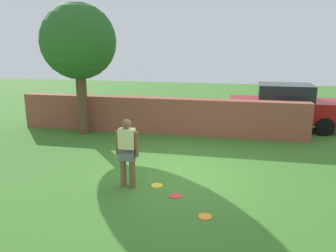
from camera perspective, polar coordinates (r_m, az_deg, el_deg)
The scene contains 8 objects.
ground_plane at distance 8.70m, azimuth 2.06°, elevation -8.18°, with size 40.00×40.00×0.00m, color #3D7528.
brick_wall at distance 12.46m, azimuth -1.65°, elevation 1.81°, with size 10.62×0.50×1.31m, color brown.
tree at distance 12.48m, azimuth -14.87°, elevation 13.47°, with size 2.63×2.63×4.62m.
person at distance 7.75m, azimuth -6.91°, elevation -4.04°, with size 0.54×0.22×1.62m.
car at distance 13.87m, azimuth 18.98°, elevation 3.17°, with size 4.22×1.97×1.72m.
frisbee_yellow at distance 8.05m, azimuth -1.89°, elevation -10.00°, with size 0.27×0.27×0.02m, color yellow.
frisbee_red at distance 7.54m, azimuth 1.26°, elevation -11.73°, with size 0.27×0.27×0.02m, color red.
frisbee_orange at distance 6.78m, azimuth 6.25°, elevation -14.95°, with size 0.27×0.27×0.02m, color orange.
Camera 1 is at (1.35, -7.95, 3.28)m, focal length 36.12 mm.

